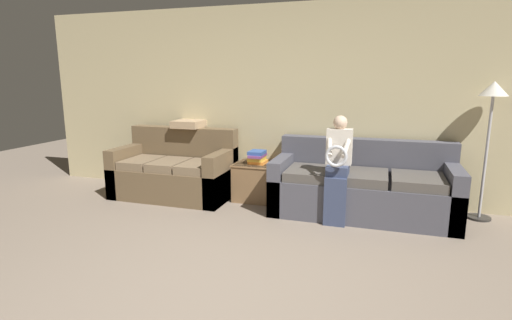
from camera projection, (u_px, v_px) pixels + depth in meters
name	position (u px, v px, depth m)	size (l,w,h in m)	color
ground_plane	(208.00, 314.00, 2.78)	(14.00, 14.00, 0.00)	gray
wall_back	(299.00, 103.00, 5.27)	(7.73, 0.06, 2.55)	#C6B789
couch_main	(362.00, 188.00, 4.75)	(2.10, 0.89, 0.87)	#4C4C56
couch_side	(175.00, 173.00, 5.50)	(1.58, 0.86, 0.92)	brown
child_left_seated	(338.00, 165.00, 4.42)	(0.28, 0.37, 1.20)	#384260
side_shelf	(257.00, 181.00, 5.34)	(0.58, 0.52, 0.50)	olive
book_stack	(257.00, 157.00, 5.27)	(0.21, 0.31, 0.17)	orange
floor_lamp	(492.00, 107.00, 4.39)	(0.30, 0.30, 1.57)	#2D2B28
throw_pillow	(189.00, 124.00, 5.60)	(0.39, 0.39, 0.10)	tan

